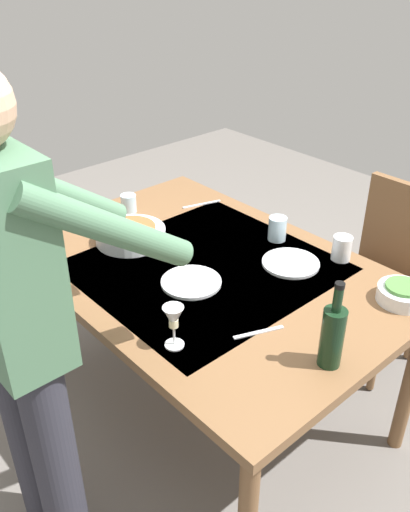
% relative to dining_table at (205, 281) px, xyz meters
% --- Properties ---
extents(ground_plane, '(6.00, 6.00, 0.00)m').
position_rel_dining_table_xyz_m(ground_plane, '(0.00, 0.00, -0.70)').
color(ground_plane, '#66605B').
extents(dining_table, '(1.57, 1.08, 0.77)m').
position_rel_dining_table_xyz_m(dining_table, '(0.00, 0.00, 0.00)').
color(dining_table, brown).
rests_on(dining_table, ground_plane).
extents(chair_near, '(0.40, 0.40, 0.91)m').
position_rel_dining_table_xyz_m(chair_near, '(-0.28, -0.92, -0.17)').
color(chair_near, '#523019').
rests_on(chair_near, ground_plane).
extents(person_server, '(0.42, 0.61, 1.69)m').
position_rel_dining_table_xyz_m(person_server, '(-0.11, 0.80, 0.27)').
color(person_server, '#2D2D38').
rests_on(person_server, ground_plane).
extents(wine_bottle, '(0.07, 0.07, 0.30)m').
position_rel_dining_table_xyz_m(wine_bottle, '(-0.67, 0.09, 0.18)').
color(wine_bottle, black).
rests_on(wine_bottle, dining_table).
extents(wine_glass_left, '(0.07, 0.07, 0.15)m').
position_rel_dining_table_xyz_m(wine_glass_left, '(-0.29, 0.39, 0.17)').
color(wine_glass_left, white).
rests_on(wine_glass_left, dining_table).
extents(water_cup_near_left, '(0.08, 0.08, 0.10)m').
position_rel_dining_table_xyz_m(water_cup_near_left, '(-0.32, -0.45, 0.12)').
color(water_cup_near_left, silver).
rests_on(water_cup_near_left, dining_table).
extents(water_cup_near_right, '(0.08, 0.08, 0.10)m').
position_rel_dining_table_xyz_m(water_cup_near_right, '(-0.04, -0.38, 0.12)').
color(water_cup_near_right, silver).
rests_on(water_cup_near_right, dining_table).
extents(water_cup_far_left, '(0.07, 0.07, 0.09)m').
position_rel_dining_table_xyz_m(water_cup_far_left, '(0.61, -0.06, 0.11)').
color(water_cup_far_left, silver).
rests_on(water_cup_far_left, dining_table).
extents(serving_bowl_pasta, '(0.30, 0.30, 0.07)m').
position_rel_dining_table_xyz_m(serving_bowl_pasta, '(0.37, 0.09, 0.10)').
color(serving_bowl_pasta, silver).
rests_on(serving_bowl_pasta, dining_table).
extents(side_bowl_salad, '(0.18, 0.18, 0.07)m').
position_rel_dining_table_xyz_m(side_bowl_salad, '(-0.65, -0.37, 0.10)').
color(side_bowl_salad, silver).
rests_on(side_bowl_salad, dining_table).
extents(dinner_plate_near, '(0.23, 0.23, 0.01)m').
position_rel_dining_table_xyz_m(dinner_plate_near, '(-0.21, -0.27, 0.07)').
color(dinner_plate_near, silver).
rests_on(dinner_plate_near, dining_table).
extents(dinner_plate_far, '(0.23, 0.23, 0.01)m').
position_rel_dining_table_xyz_m(dinner_plate_far, '(-0.05, 0.12, 0.07)').
color(dinner_plate_far, silver).
rests_on(dinner_plate_far, dining_table).
extents(table_knife, '(0.07, 0.20, 0.00)m').
position_rel_dining_table_xyz_m(table_knife, '(0.44, -0.37, 0.07)').
color(table_knife, silver).
rests_on(table_knife, dining_table).
extents(table_fork, '(0.08, 0.17, 0.00)m').
position_rel_dining_table_xyz_m(table_fork, '(-0.43, 0.14, 0.07)').
color(table_fork, silver).
rests_on(table_fork, dining_table).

